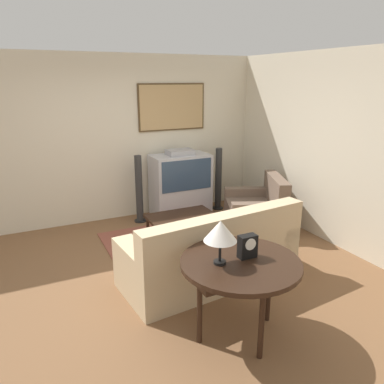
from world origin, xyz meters
TOP-DOWN VIEW (x-y plane):
  - ground_plane at (0.00, 0.00)m, footprint 12.00×12.00m
  - wall_back at (0.02, 2.13)m, footprint 12.00×0.10m
  - wall_right at (2.63, 0.00)m, footprint 0.06×12.00m
  - area_rug at (0.55, 0.75)m, footprint 1.95×1.50m
  - tv at (1.10, 1.75)m, footprint 0.99×0.56m
  - couch at (0.52, -0.47)m, footprint 2.14×1.08m
  - armchair at (1.93, 0.64)m, footprint 1.16×1.22m
  - coffee_table at (0.63, 0.68)m, footprint 0.96×0.51m
  - console_table at (0.27, -1.44)m, footprint 1.08×1.08m
  - table_lamp at (0.08, -1.40)m, footprint 0.29×0.29m
  - mantel_clock at (0.36, -1.40)m, footprint 0.17×0.10m
  - speaker_tower_left at (0.35, 1.75)m, footprint 0.20×0.20m
  - speaker_tower_right at (1.85, 1.75)m, footprint 0.20×0.20m

SIDE VIEW (x-z plane):
  - ground_plane at x=0.00m, z-range 0.00..0.00m
  - area_rug at x=0.55m, z-range 0.00..0.01m
  - armchair at x=1.93m, z-range -0.14..0.71m
  - couch at x=0.52m, z-range -0.14..0.78m
  - coffee_table at x=0.63m, z-range 0.17..0.60m
  - speaker_tower_left at x=0.35m, z-range -0.03..1.10m
  - speaker_tower_right at x=1.85m, z-range -0.03..1.10m
  - tv at x=1.10m, z-range -0.03..1.13m
  - console_table at x=0.27m, z-range 0.31..1.08m
  - mantel_clock at x=0.36m, z-range 0.76..0.98m
  - table_lamp at x=0.08m, z-range 0.86..1.26m
  - wall_right at x=2.63m, z-range 0.00..2.70m
  - wall_back at x=0.02m, z-range 0.01..2.71m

